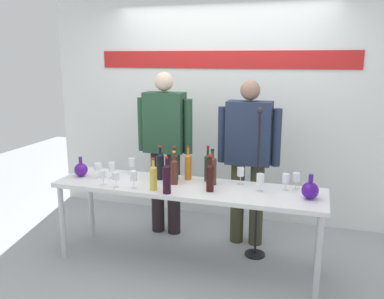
% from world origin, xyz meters
% --- Properties ---
extents(ground_plane, '(10.00, 10.00, 0.00)m').
position_xyz_m(ground_plane, '(0.00, 0.00, 0.00)').
color(ground_plane, '#979C9F').
extents(back_wall, '(4.31, 0.11, 3.00)m').
position_xyz_m(back_wall, '(0.00, 1.34, 1.50)').
color(back_wall, white).
rests_on(back_wall, ground).
extents(display_table, '(2.47, 0.62, 0.77)m').
position_xyz_m(display_table, '(0.00, 0.00, 0.71)').
color(display_table, white).
rests_on(display_table, ground).
extents(decanter_blue_left, '(0.13, 0.13, 0.20)m').
position_xyz_m(decanter_blue_left, '(-1.09, -0.02, 0.84)').
color(decanter_blue_left, '#501690').
rests_on(decanter_blue_left, display_table).
extents(decanter_blue_right, '(0.14, 0.14, 0.21)m').
position_xyz_m(decanter_blue_right, '(1.08, -0.02, 0.84)').
color(decanter_blue_right, '#43128C').
rests_on(decanter_blue_right, display_table).
extents(presenter_left, '(0.61, 0.22, 1.76)m').
position_xyz_m(presenter_left, '(-0.45, 0.61, 1.01)').
color(presenter_left, black).
rests_on(presenter_left, ground).
extents(presenter_right, '(0.63, 0.22, 1.70)m').
position_xyz_m(presenter_right, '(0.45, 0.61, 0.98)').
color(presenter_right, '#3A3A25').
rests_on(presenter_right, ground).
extents(wine_bottle_0, '(0.07, 0.07, 0.31)m').
position_xyz_m(wine_bottle_0, '(-0.13, 0.02, 0.90)').
color(wine_bottle_0, '#56271E').
rests_on(wine_bottle_0, display_table).
extents(wine_bottle_1, '(0.06, 0.06, 0.33)m').
position_xyz_m(wine_bottle_1, '(-0.05, 0.20, 0.90)').
color(wine_bottle_1, orange).
rests_on(wine_bottle_1, display_table).
extents(wine_bottle_2, '(0.07, 0.07, 0.33)m').
position_xyz_m(wine_bottle_2, '(0.21, 0.11, 0.91)').
color(wine_bottle_2, '#4B2A1C').
rests_on(wine_bottle_2, display_table).
extents(wine_bottle_3, '(0.07, 0.07, 0.33)m').
position_xyz_m(wine_bottle_3, '(-0.17, 0.14, 0.91)').
color(wine_bottle_3, black).
rests_on(wine_bottle_3, display_table).
extents(wine_bottle_4, '(0.07, 0.07, 0.33)m').
position_xyz_m(wine_bottle_4, '(-0.10, -0.25, 0.91)').
color(wine_bottle_4, black).
rests_on(wine_bottle_4, display_table).
extents(wine_bottle_5, '(0.07, 0.07, 0.34)m').
position_xyz_m(wine_bottle_5, '(0.14, 0.20, 0.91)').
color(wine_bottle_5, '#1F2F1C').
rests_on(wine_bottle_5, display_table).
extents(wine_bottle_6, '(0.07, 0.07, 0.33)m').
position_xyz_m(wine_bottle_6, '(-0.31, 0.12, 0.91)').
color(wine_bottle_6, black).
rests_on(wine_bottle_6, display_table).
extents(wine_bottle_7, '(0.07, 0.07, 0.29)m').
position_xyz_m(wine_bottle_7, '(-0.25, -0.20, 0.89)').
color(wine_bottle_7, gold).
rests_on(wine_bottle_7, display_table).
extents(wine_bottle_8, '(0.07, 0.07, 0.33)m').
position_xyz_m(wine_bottle_8, '(0.24, -0.08, 0.90)').
color(wine_bottle_8, black).
rests_on(wine_bottle_8, display_table).
extents(wine_glass_left_0, '(0.06, 0.06, 0.16)m').
position_xyz_m(wine_glass_left_0, '(-0.77, 0.01, 0.88)').
color(wine_glass_left_0, white).
rests_on(wine_glass_left_0, display_table).
extents(wine_glass_left_1, '(0.07, 0.07, 0.14)m').
position_xyz_m(wine_glass_left_1, '(-0.90, -0.01, 0.88)').
color(wine_glass_left_1, white).
rests_on(wine_glass_left_1, display_table).
extents(wine_glass_left_2, '(0.06, 0.06, 0.16)m').
position_xyz_m(wine_glass_left_2, '(-0.65, 0.21, 0.88)').
color(wine_glass_left_2, white).
rests_on(wine_glass_left_2, display_table).
extents(wine_glass_left_3, '(0.06, 0.06, 0.14)m').
position_xyz_m(wine_glass_left_3, '(-0.74, -0.21, 0.87)').
color(wine_glass_left_3, white).
rests_on(wine_glass_left_3, display_table).
extents(wine_glass_left_4, '(0.06, 0.06, 0.16)m').
position_xyz_m(wine_glass_left_4, '(-0.43, -0.21, 0.88)').
color(wine_glass_left_4, white).
rests_on(wine_glass_left_4, display_table).
extents(wine_glass_left_5, '(0.07, 0.07, 0.14)m').
position_xyz_m(wine_glass_left_5, '(-0.60, -0.22, 0.87)').
color(wine_glass_left_5, white).
rests_on(wine_glass_left_5, display_table).
extents(wine_glass_right_0, '(0.07, 0.07, 0.16)m').
position_xyz_m(wine_glass_right_0, '(0.45, 0.19, 0.88)').
color(wine_glass_right_0, white).
rests_on(wine_glass_right_0, display_table).
extents(wine_glass_right_1, '(0.07, 0.07, 0.16)m').
position_xyz_m(wine_glass_right_1, '(0.65, 0.05, 0.88)').
color(wine_glass_right_1, white).
rests_on(wine_glass_right_1, display_table).
extents(wine_glass_right_2, '(0.06, 0.06, 0.15)m').
position_xyz_m(wine_glass_right_2, '(0.86, 0.15, 0.87)').
color(wine_glass_right_2, white).
rests_on(wine_glass_right_2, display_table).
extents(wine_glass_right_3, '(0.06, 0.06, 0.15)m').
position_xyz_m(wine_glass_right_3, '(0.95, 0.20, 0.87)').
color(wine_glass_right_3, white).
rests_on(wine_glass_right_3, display_table).
extents(microphone_stand, '(0.20, 0.20, 1.47)m').
position_xyz_m(microphone_stand, '(0.59, 0.35, 0.49)').
color(microphone_stand, black).
rests_on(microphone_stand, ground).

